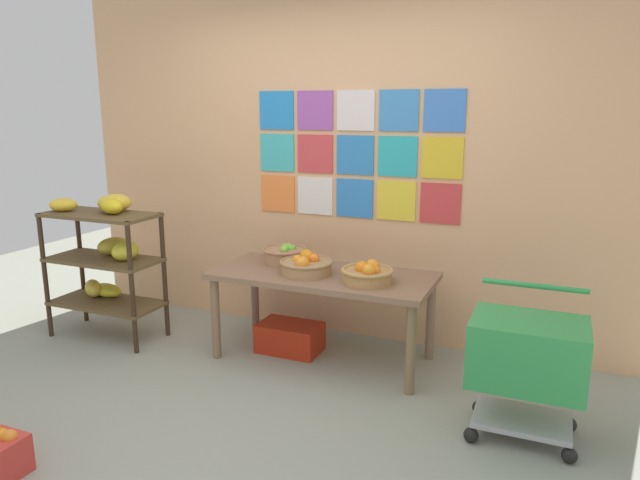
{
  "coord_description": "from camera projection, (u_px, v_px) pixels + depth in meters",
  "views": [
    {
      "loc": [
        1.59,
        -2.43,
        1.74
      ],
      "look_at": [
        0.22,
        0.83,
        0.93
      ],
      "focal_mm": 32.44,
      "sensor_mm": 36.0,
      "label": 1
    }
  ],
  "objects": [
    {
      "name": "shopping_cart",
      "position": [
        527.0,
        357.0,
        3.04
      ],
      "size": [
        0.58,
        0.46,
        0.8
      ],
      "rotation": [
        0.0,
        0.0,
        -0.16
      ],
      "color": "black",
      "rests_on": "ground"
    },
    {
      "name": "produce_crate_under_table",
      "position": [
        290.0,
        337.0,
        4.23
      ],
      "size": [
        0.45,
        0.29,
        0.21
      ],
      "primitive_type": "cube",
      "color": "#B12610",
      "rests_on": "ground"
    },
    {
      "name": "display_table",
      "position": [
        323.0,
        283.0,
        4.01
      ],
      "size": [
        1.52,
        0.69,
        0.63
      ],
      "color": "#87634A",
      "rests_on": "ground"
    },
    {
      "name": "ground",
      "position": [
        225.0,
        433.0,
        3.17
      ],
      "size": [
        9.28,
        9.28,
        0.0
      ],
      "primitive_type": "plane",
      "color": "gray"
    },
    {
      "name": "fruit_basket_back_left",
      "position": [
        367.0,
        274.0,
        3.76
      ],
      "size": [
        0.34,
        0.34,
        0.15
      ],
      "color": "#AF7F49",
      "rests_on": "display_table"
    },
    {
      "name": "fruit_basket_back_right",
      "position": [
        285.0,
        254.0,
        4.25
      ],
      "size": [
        0.33,
        0.33,
        0.14
      ],
      "color": "#A6774F",
      "rests_on": "display_table"
    },
    {
      "name": "back_wall_with_art",
      "position": [
        337.0,
        163.0,
        4.37
      ],
      "size": [
        4.44,
        0.07,
        2.68
      ],
      "color": "#DFA776",
      "rests_on": "ground"
    },
    {
      "name": "banana_shelf_unit",
      "position": [
        106.0,
        252.0,
        4.42
      ],
      "size": [
        0.87,
        0.47,
        1.11
      ],
      "color": "#382618",
      "rests_on": "ground"
    },
    {
      "name": "fruit_basket_right",
      "position": [
        306.0,
        265.0,
        3.96
      ],
      "size": [
        0.37,
        0.37,
        0.16
      ],
      "color": "#A67D50",
      "rests_on": "display_table"
    }
  ]
}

